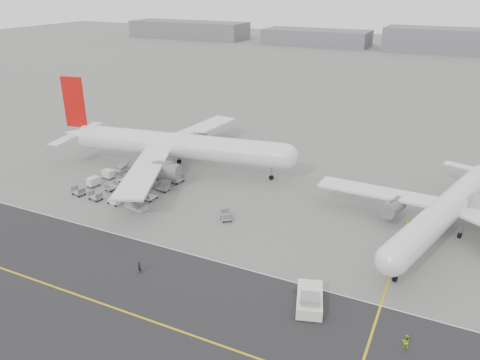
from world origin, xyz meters
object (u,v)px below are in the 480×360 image
at_px(airliner_a, 173,145).
at_px(ground_crew_a, 139,267).
at_px(airliner_b, 447,208).
at_px(ground_crew_b, 406,341).
at_px(pushback_tug, 310,300).

relative_size(airliner_a, ground_crew_a, 31.56).
distance_m(airliner_a, airliner_b, 58.27).
xyz_separation_m(ground_crew_a, ground_crew_b, (37.74, 0.95, 0.04)).
bearing_deg(airliner_a, ground_crew_b, -132.24).
distance_m(ground_crew_a, ground_crew_b, 37.75).
xyz_separation_m(pushback_tug, ground_crew_b, (12.59, -2.47, -0.13)).
relative_size(airliner_a, ground_crew_b, 30.24).
height_order(pushback_tug, ground_crew_a, pushback_tug).
distance_m(pushback_tug, ground_crew_b, 12.83).
bearing_deg(ground_crew_a, airliner_b, 57.19).
bearing_deg(airliner_b, ground_crew_b, -77.68).
bearing_deg(airliner_b, pushback_tug, -100.86).
bearing_deg(ground_crew_b, airliner_b, -93.75).
distance_m(airliner_b, ground_crew_a, 51.31).
height_order(airliner_a, pushback_tug, airliner_a).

